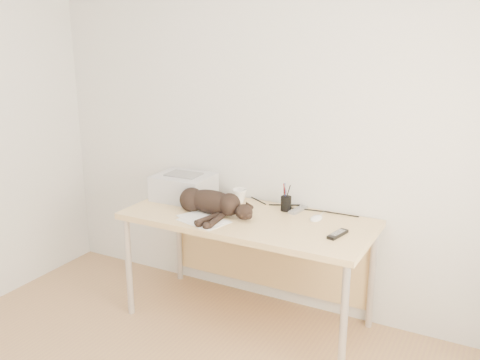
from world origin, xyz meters
The scene contains 11 objects.
wall_back centered at (0.00, 1.75, 1.30)m, with size 3.50×3.50×0.00m, color silver.
desk centered at (0.00, 1.48, 0.61)m, with size 1.60×0.70×0.74m.
printer centered at (-0.57, 1.51, 0.83)m, with size 0.40×0.34×0.18m.
papers centered at (-0.22, 1.20, 0.74)m, with size 0.38×0.32×0.01m.
cat centered at (-0.26, 1.33, 0.81)m, with size 0.72×0.34×0.16m.
mug centered at (-0.19, 1.63, 0.79)m, with size 0.10×0.10×0.09m, color white.
pen_cup centered at (0.17, 1.62, 0.79)m, with size 0.07×0.07×0.18m.
remote_grey centered at (0.24, 1.64, 0.75)m, with size 0.05×0.17×0.02m, color gray.
remote_black centered at (0.61, 1.35, 0.75)m, with size 0.05×0.17×0.02m, color black.
mouse centered at (0.40, 1.55, 0.76)m, with size 0.07×0.12×0.04m, color white.
cable_tangle centered at (0.00, 1.70, 0.75)m, with size 1.36×0.08×0.01m, color black, non-canonical shape.
Camera 1 is at (1.47, -1.48, 1.91)m, focal length 40.00 mm.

